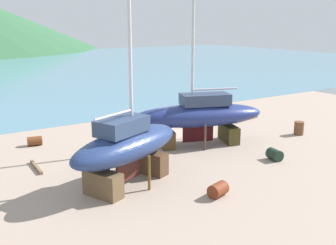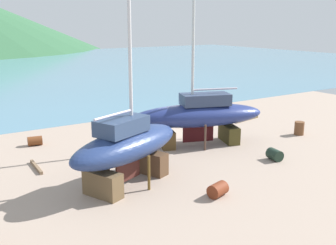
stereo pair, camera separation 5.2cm
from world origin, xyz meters
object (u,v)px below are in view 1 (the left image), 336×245
Objects in this scene: sailboat_large_starboard at (199,115)px; worker at (187,112)px; barrel_tipped_left at (299,128)px; barrel_rust_far at (198,115)px; barrel_tipped_right at (275,155)px; barrel_blue_faded at (218,190)px; barrel_tipped_center at (35,141)px; sailboat_far_slipway at (127,146)px.

sailboat_large_starboard is 7.61× the size of worker.
barrel_tipped_left is 0.91× the size of barrel_rust_far.
barrel_rust_far is at bearing 76.84° from barrel_tipped_right.
barrel_blue_faded is at bearing -156.84° from barrel_tipped_left.
barrel_tipped_left reaches higher than barrel_rust_far.
barrel_blue_faded reaches higher than barrel_tipped_center.
sailboat_large_starboard is at bearing 4.21° from sailboat_far_slipway.
barrel_tipped_left is (4.39, -6.14, -0.43)m from worker.
sailboat_far_slipway is 14.65× the size of barrel_tipped_right.
sailboat_large_starboard is at bearing -31.19° from barrel_tipped_center.
barrel_tipped_right is at bearing -44.05° from barrel_tipped_center.
sailboat_large_starboard reaches higher than worker.
barrel_tipped_center is (-10.35, 0.70, -0.59)m from worker.
sailboat_large_starboard is 14.85× the size of barrel_tipped_left.
barrel_rust_far is (3.76, 4.92, -1.45)m from sailboat_large_starboard.
barrel_blue_faded is (2.49, -3.19, -1.48)m from sailboat_far_slipway.
sailboat_far_slipway is at bearing 170.54° from barrel_tipped_right.
worker is 2.13× the size of barrel_tipped_right.
barrel_tipped_left is 1.05× the size of barrel_blue_faded.
worker is (8.50, 7.40, -0.92)m from sailboat_far_slipway.
barrel_tipped_left reaches higher than barrel_tipped_center.
barrel_rust_far reaches higher than barrel_blue_faded.
sailboat_far_slipway reaches higher than barrel_rust_far.
sailboat_far_slipway reaches higher than worker.
barrel_tipped_left is at bearing 108.65° from worker.
worker is 1.80m from barrel_rust_far.
barrel_tipped_left reaches higher than barrel_blue_faded.
sailboat_large_starboard is 6.36m from barrel_rust_far.
barrel_tipped_left is 16.25m from barrel_tipped_center.
sailboat_large_starboard is at bearing 45.83° from worker.
sailboat_large_starboard is at bearing -127.34° from barrel_rust_far.
sailboat_far_slipway reaches higher than barrel_tipped_right.
sailboat_large_starboard is 15.71× the size of barrel_tipped_center.
barrel_tipped_center is 1.03× the size of barrel_tipped_right.
barrel_blue_faded is (-6.01, -10.59, -0.56)m from worker.
worker is 1.95× the size of barrel_tipped_left.
barrel_rust_far reaches higher than barrel_tipped_center.
sailboat_large_starboard reaches higher than barrel_blue_faded.
barrel_blue_faded is (4.34, -11.29, 0.02)m from barrel_tipped_center.
barrel_tipped_left is 1.06× the size of barrel_tipped_center.
barrel_tipped_center is (-11.92, 0.02, -0.03)m from barrel_rust_far.
barrel_rust_far is (1.57, 0.68, -0.56)m from worker.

